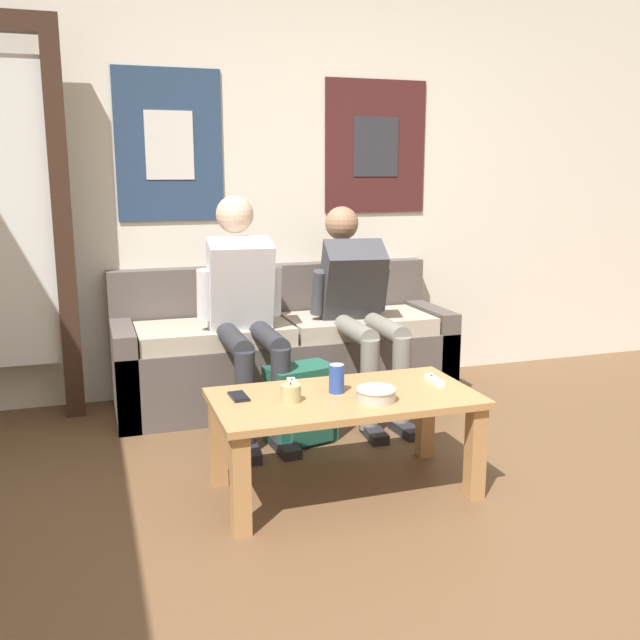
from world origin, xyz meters
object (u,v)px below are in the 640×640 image
object	(u,v)px
person_seated_adult	(245,303)
couch	(284,353)
pillar_candle	(291,393)
person_seated_teen	(359,300)
cell_phone	(239,396)
game_controller_near_left	(293,384)
game_controller_near_right	(434,380)
ceramic_bowl	(376,393)
backpack	(301,406)
drink_can_blue	(337,379)
coffee_table	(344,412)

from	to	relation	value
person_seated_adult	couch	bearing A→B (deg)	48.19
person_seated_adult	pillar_candle	xyz separation A→B (m)	(-0.02, -0.96, -0.20)
person_seated_adult	person_seated_teen	size ratio (longest dim) A/B	1.07
pillar_candle	cell_phone	distance (m)	0.23
person_seated_adult	game_controller_near_left	xyz separation A→B (m)	(0.04, -0.77, -0.23)
game_controller_near_right	ceramic_bowl	bearing A→B (deg)	-156.15
game_controller_near_right	pillar_candle	bearing A→B (deg)	-175.47
pillar_candle	game_controller_near_right	world-z (taller)	pillar_candle
couch	ceramic_bowl	world-z (taller)	couch
person_seated_adult	cell_phone	distance (m)	0.90
backpack	ceramic_bowl	world-z (taller)	ceramic_bowl
couch	drink_can_blue	size ratio (longest dim) A/B	16.03
coffee_table	person_seated_teen	size ratio (longest dim) A/B	0.96
person_seated_adult	cell_phone	world-z (taller)	person_seated_adult
game_controller_near_left	game_controller_near_right	xyz separation A→B (m)	(0.62, -0.14, 0.00)
person_seated_adult	ceramic_bowl	bearing A→B (deg)	-73.52
pillar_candle	drink_can_blue	bearing A→B (deg)	14.72
person_seated_adult	game_controller_near_right	world-z (taller)	person_seated_adult
backpack	game_controller_near_left	world-z (taller)	game_controller_near_left
game_controller_near_left	cell_phone	bearing A→B (deg)	-164.16
pillar_candle	cell_phone	xyz separation A→B (m)	(-0.19, 0.12, -0.03)
pillar_candle	game_controller_near_left	world-z (taller)	pillar_candle
person_seated_teen	game_controller_near_left	bearing A→B (deg)	-127.19
person_seated_teen	coffee_table	bearing A→B (deg)	-114.28
person_seated_teen	pillar_candle	size ratio (longest dim) A/B	13.88
couch	game_controller_near_right	bearing A→B (deg)	-74.53
couch	game_controller_near_right	xyz separation A→B (m)	(0.35, -1.26, 0.16)
person_seated_teen	game_controller_near_right	distance (m)	0.98
couch	cell_phone	bearing A→B (deg)	-113.82
couch	person_seated_teen	world-z (taller)	person_seated_teen
pillar_candle	cell_phone	bearing A→B (deg)	148.28
ceramic_bowl	pillar_candle	bearing A→B (deg)	163.63
person_seated_adult	person_seated_teen	bearing A→B (deg)	4.63
ceramic_bowl	pillar_candle	xyz separation A→B (m)	(-0.34, 0.10, 0.00)
coffee_table	drink_can_blue	size ratio (longest dim) A/B	9.00
couch	person_seated_teen	distance (m)	0.58
couch	drink_can_blue	xyz separation A→B (m)	(-0.11, -1.26, 0.21)
backpack	game_controller_near_left	distance (m)	0.53
couch	game_controller_near_left	bearing A→B (deg)	-103.47
coffee_table	cell_phone	bearing A→B (deg)	166.58
pillar_candle	game_controller_near_left	size ratio (longest dim) A/B	0.57
game_controller_near_left	coffee_table	bearing A→B (deg)	-45.40
ceramic_bowl	pillar_candle	world-z (taller)	pillar_candle
coffee_table	game_controller_near_right	bearing A→B (deg)	4.94
backpack	game_controller_near_left	size ratio (longest dim) A/B	2.70
ceramic_bowl	cell_phone	distance (m)	0.57
pillar_candle	drink_can_blue	world-z (taller)	drink_can_blue
person_seated_teen	ceramic_bowl	distance (m)	1.19
coffee_table	game_controller_near_left	bearing A→B (deg)	134.60
ceramic_bowl	game_controller_near_left	world-z (taller)	ceramic_bowl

